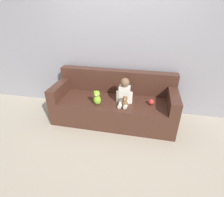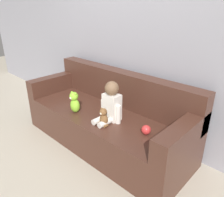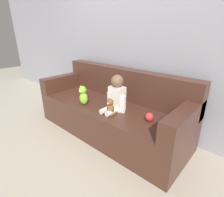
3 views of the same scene
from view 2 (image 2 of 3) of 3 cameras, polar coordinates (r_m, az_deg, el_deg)
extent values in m
plane|color=#B7AD99|center=(2.83, -2.04, -11.33)|extent=(12.00, 12.00, 0.00)
cube|color=#93939E|center=(2.70, 5.31, 16.74)|extent=(8.00, 0.05, 2.60)
cube|color=#47281E|center=(2.71, -2.11, -7.54)|extent=(2.15, 0.81, 0.44)
cube|color=#47281E|center=(2.73, 2.51, 2.79)|extent=(2.15, 0.18, 0.43)
cube|color=#47281E|center=(3.29, -14.48, 3.90)|extent=(0.16, 0.81, 0.23)
cube|color=#47281E|center=(2.04, 18.00, -9.10)|extent=(0.16, 0.81, 0.23)
cube|color=white|center=(2.37, -0.05, -2.22)|extent=(0.18, 0.13, 0.30)
sphere|color=brown|center=(2.29, -0.05, 2.66)|extent=(0.15, 0.15, 0.15)
cylinder|color=white|center=(2.36, -3.39, -5.58)|extent=(0.06, 0.17, 0.06)
cylinder|color=white|center=(2.30, -1.82, -6.34)|extent=(0.06, 0.17, 0.06)
cylinder|color=white|center=(2.45, -2.23, -2.53)|extent=(0.06, 0.06, 0.21)
cylinder|color=white|center=(2.31, 1.60, -4.18)|extent=(0.06, 0.06, 0.21)
ellipsoid|color=brown|center=(2.29, -2.14, -5.54)|extent=(0.10, 0.08, 0.13)
sphere|color=brown|center=(2.25, -2.28, -3.52)|extent=(0.08, 0.08, 0.08)
sphere|color=brown|center=(2.25, -2.75, -2.64)|extent=(0.02, 0.02, 0.02)
sphere|color=brown|center=(2.22, -1.82, -3.04)|extent=(0.02, 0.02, 0.02)
sphere|color=beige|center=(2.23, -2.86, -3.92)|extent=(0.03, 0.03, 0.03)
cylinder|color=brown|center=(2.33, -3.16, -6.39)|extent=(0.03, 0.05, 0.03)
cylinder|color=brown|center=(2.28, -1.68, -7.13)|extent=(0.03, 0.05, 0.03)
ellipsoid|color=#8CD133|center=(2.59, -9.63, -1.82)|extent=(0.12, 0.10, 0.17)
sphere|color=#8CD133|center=(2.54, -9.94, 0.57)|extent=(0.10, 0.10, 0.10)
sphere|color=#8CD133|center=(2.55, -10.44, 1.55)|extent=(0.03, 0.03, 0.03)
sphere|color=#8CD133|center=(2.50, -9.54, 1.17)|extent=(0.03, 0.03, 0.03)
sphere|color=beige|center=(2.52, -10.66, 0.14)|extent=(0.04, 0.04, 0.04)
sphere|color=red|center=(2.18, 8.90, -8.07)|extent=(0.09, 0.09, 0.09)
camera|label=1|loc=(1.59, -93.84, 11.21)|focal=28.00mm
camera|label=3|loc=(0.32, -26.79, -31.83)|focal=28.00mm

